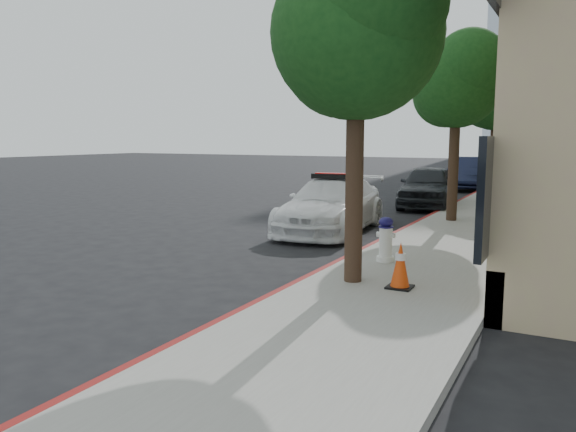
% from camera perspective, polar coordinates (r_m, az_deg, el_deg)
% --- Properties ---
extents(ground, '(120.00, 120.00, 0.00)m').
position_cam_1_polar(ground, '(12.74, -2.37, -3.70)').
color(ground, black).
rests_on(ground, ground).
extents(sidewalk, '(3.20, 50.00, 0.15)m').
position_cam_1_polar(sidewalk, '(21.11, 20.29, 0.69)').
color(sidewalk, gray).
rests_on(sidewalk, ground).
extents(curb_strip, '(0.12, 50.00, 0.15)m').
position_cam_1_polar(curb_strip, '(21.36, 16.20, 0.95)').
color(curb_strip, maroon).
rests_on(curb_strip, ground).
extents(tower_left, '(18.00, 14.00, 60.00)m').
position_cam_1_polar(tower_left, '(134.02, 24.18, 19.15)').
color(tower_left, '#9EA8B7').
rests_on(tower_left, ground).
extents(tree_near, '(2.92, 2.82, 5.62)m').
position_cam_1_polar(tree_near, '(9.54, 7.15, 18.15)').
color(tree_near, black).
rests_on(tree_near, sidewalk).
extents(tree_mid, '(2.77, 2.64, 5.43)m').
position_cam_1_polar(tree_mid, '(17.17, 16.86, 12.94)').
color(tree_mid, black).
rests_on(tree_mid, sidewalk).
extents(tree_far, '(3.10, 3.00, 5.81)m').
position_cam_1_polar(tree_far, '(25.06, 20.47, 11.64)').
color(tree_far, black).
rests_on(tree_far, sidewalk).
extents(police_car, '(2.51, 5.22, 1.62)m').
position_cam_1_polar(police_car, '(15.48, 4.43, 1.13)').
color(police_car, white).
rests_on(police_car, ground).
extents(parked_car_mid, '(2.42, 4.78, 1.56)m').
position_cam_1_polar(parked_car_mid, '(21.48, 14.02, 2.96)').
color(parked_car_mid, black).
rests_on(parked_car_mid, ground).
extents(parked_car_far, '(2.03, 4.95, 1.60)m').
position_cam_1_polar(parked_car_far, '(29.50, 17.86, 4.16)').
color(parked_car_far, '#161B37').
rests_on(parked_car_far, ground).
extents(fire_hydrant, '(0.36, 0.34, 0.89)m').
position_cam_1_polar(fire_hydrant, '(11.20, 9.90, -2.40)').
color(fire_hydrant, white).
rests_on(fire_hydrant, sidewalk).
extents(traffic_cone, '(0.40, 0.40, 0.76)m').
position_cam_1_polar(traffic_cone, '(9.30, 11.34, -4.93)').
color(traffic_cone, black).
rests_on(traffic_cone, sidewalk).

